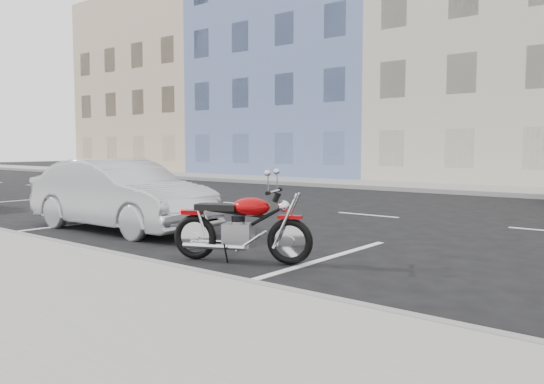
{
  "coord_description": "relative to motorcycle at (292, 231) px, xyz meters",
  "views": [
    {
      "loc": [
        4.13,
        -11.26,
        1.59
      ],
      "look_at": [
        -1.91,
        -3.77,
        0.8
      ],
      "focal_mm": 35.0,
      "sensor_mm": 36.0,
      "label": 1
    }
  ],
  "objects": [
    {
      "name": "ground",
      "position": [
        0.15,
        5.52,
        -0.47
      ],
      "size": [
        120.0,
        120.0,
        0.0
      ],
      "primitive_type": "plane",
      "color": "black",
      "rests_on": "ground"
    },
    {
      "name": "sidewalk_far",
      "position": [
        -4.85,
        14.22,
        -0.39
      ],
      "size": [
        80.0,
        3.4,
        0.15
      ],
      "primitive_type": "cube",
      "color": "gray",
      "rests_on": "ground"
    },
    {
      "name": "curb_near",
      "position": [
        -4.85,
        -1.48,
        -0.39
      ],
      "size": [
        80.0,
        0.12,
        0.16
      ],
      "primitive_type": "cube",
      "color": "gray",
      "rests_on": "ground"
    },
    {
      "name": "curb_far",
      "position": [
        -4.85,
        12.52,
        -0.39
      ],
      "size": [
        80.0,
        0.12,
        0.16
      ],
      "primitive_type": "cube",
      "color": "gray",
      "rests_on": "ground"
    },
    {
      "name": "bldg_far_west",
      "position": [
        -25.85,
        21.82,
        5.53
      ],
      "size": [
        12.0,
        12.0,
        12.0
      ],
      "primitive_type": "cube",
      "color": "tan",
      "rests_on": "ground"
    },
    {
      "name": "bldg_blue",
      "position": [
        -13.85,
        21.82,
        6.03
      ],
      "size": [
        12.0,
        12.0,
        13.0
      ],
      "primitive_type": "cube",
      "color": "#5C6FA2",
      "rests_on": "ground"
    },
    {
      "name": "bldg_cream",
      "position": [
        -1.85,
        21.82,
        5.28
      ],
      "size": [
        12.0,
        12.0,
        11.5
      ],
      "primitive_type": "cube",
      "color": "#BCB2A0",
      "rests_on": "ground"
    },
    {
      "name": "motorcycle",
      "position": [
        0.0,
        0.0,
        0.0
      ],
      "size": [
        1.91,
        1.0,
        1.02
      ],
      "rotation": [
        0.0,
        0.0,
        0.42
      ],
      "color": "black",
      "rests_on": "ground"
    },
    {
      "name": "sedan_silver",
      "position": [
        -4.47,
        0.41,
        0.22
      ],
      "size": [
        4.24,
        1.6,
        1.38
      ],
      "primitive_type": "imported",
      "rotation": [
        0.0,
        0.0,
        1.6
      ],
      "color": "#B7B9BF",
      "rests_on": "ground"
    }
  ]
}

